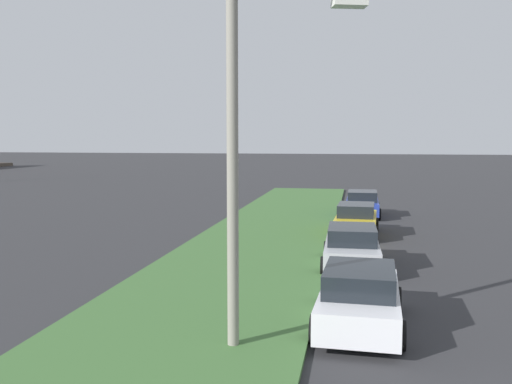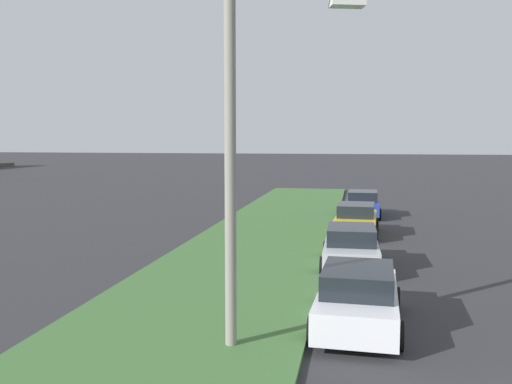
% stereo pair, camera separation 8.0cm
% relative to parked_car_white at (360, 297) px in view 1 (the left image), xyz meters
% --- Properties ---
extents(grass_median, '(60.00, 6.00, 0.12)m').
position_rel_parked_car_white_xyz_m(grass_median, '(4.46, 4.09, -0.66)').
color(grass_median, '#3D6633').
rests_on(grass_median, ground).
extents(parked_car_white, '(4.37, 2.16, 1.47)m').
position_rel_parked_car_white_xyz_m(parked_car_white, '(0.00, 0.00, 0.00)').
color(parked_car_white, silver).
rests_on(parked_car_white, ground).
extents(parked_car_silver, '(4.33, 2.07, 1.47)m').
position_rel_parked_car_white_xyz_m(parked_car_silver, '(6.01, 0.23, 0.00)').
color(parked_car_silver, '#B2B5BA').
rests_on(parked_car_silver, ground).
extents(parked_car_yellow, '(4.38, 2.17, 1.47)m').
position_rel_parked_car_white_xyz_m(parked_car_yellow, '(12.59, 0.09, 0.00)').
color(parked_car_yellow, gold).
rests_on(parked_car_yellow, ground).
extents(parked_car_blue, '(4.32, 2.05, 1.47)m').
position_rel_parked_car_white_xyz_m(parked_car_blue, '(18.88, -0.26, 0.00)').
color(parked_car_blue, '#23389E').
rests_on(parked_car_blue, ground).
extents(streetlight, '(1.06, 2.81, 7.50)m').
position_rel_parked_car_white_xyz_m(streetlight, '(-1.83, 2.29, 3.67)').
color(streetlight, gray).
rests_on(streetlight, ground).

